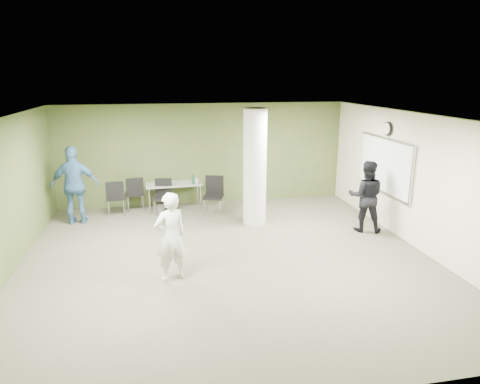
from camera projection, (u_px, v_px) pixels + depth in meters
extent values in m
plane|color=#4B4C3C|center=(228.00, 258.00, 8.52)|extent=(8.00, 8.00, 0.00)
plane|color=white|center=(227.00, 117.00, 7.79)|extent=(8.00, 8.00, 0.00)
cube|color=#57602D|center=(204.00, 154.00, 11.94)|extent=(8.00, 2.80, 0.02)
cube|color=#57602D|center=(0.00, 202.00, 7.41)|extent=(0.02, 8.00, 2.80)
cube|color=beige|center=(417.00, 181.00, 8.90)|extent=(0.02, 8.00, 2.80)
cylinder|color=silver|center=(255.00, 167.00, 10.24)|extent=(0.56, 0.56, 2.80)
cube|color=silver|center=(384.00, 165.00, 10.00)|extent=(0.04, 2.30, 1.30)
cube|color=white|center=(383.00, 165.00, 9.99)|extent=(0.02, 2.20, 1.20)
cylinder|color=black|center=(388.00, 129.00, 9.77)|extent=(0.05, 0.32, 0.32)
cylinder|color=white|center=(387.00, 129.00, 9.77)|extent=(0.02, 0.26, 0.26)
cube|color=gray|center=(174.00, 184.00, 11.54)|extent=(1.53, 0.74, 0.04)
cylinder|color=silver|center=(150.00, 201.00, 11.23)|extent=(0.04, 0.04, 0.68)
cylinder|color=silver|center=(201.00, 198.00, 11.55)|extent=(0.04, 0.04, 0.68)
cylinder|color=silver|center=(149.00, 196.00, 11.72)|extent=(0.04, 0.04, 0.68)
cylinder|color=silver|center=(198.00, 193.00, 12.04)|extent=(0.04, 0.04, 0.68)
cylinder|color=#174727|center=(193.00, 179.00, 11.45)|extent=(0.07, 0.07, 0.25)
cylinder|color=#B2B2B7|center=(197.00, 181.00, 11.41)|extent=(0.06, 0.06, 0.18)
cylinder|color=#4C4C4C|center=(160.00, 209.00, 11.21)|extent=(0.26, 0.26, 0.30)
cube|color=black|center=(116.00, 198.00, 11.12)|extent=(0.49, 0.49, 0.05)
cube|color=black|center=(115.00, 190.00, 10.85)|extent=(0.44, 0.07, 0.45)
cylinder|color=silver|center=(124.00, 204.00, 11.41)|extent=(0.02, 0.02, 0.43)
cylinder|color=silver|center=(109.00, 205.00, 11.31)|extent=(0.02, 0.02, 0.43)
cylinder|color=silver|center=(124.00, 208.00, 11.05)|extent=(0.02, 0.02, 0.43)
cylinder|color=silver|center=(109.00, 209.00, 10.95)|extent=(0.02, 0.02, 0.43)
cube|color=black|center=(135.00, 194.00, 11.50)|extent=(0.53, 0.53, 0.05)
cube|color=black|center=(135.00, 186.00, 11.24)|extent=(0.44, 0.11, 0.45)
cylinder|color=silver|center=(141.00, 200.00, 11.80)|extent=(0.02, 0.02, 0.43)
cylinder|color=silver|center=(127.00, 201.00, 11.68)|extent=(0.02, 0.02, 0.43)
cylinder|color=silver|center=(143.00, 203.00, 11.45)|extent=(0.02, 0.02, 0.43)
cylinder|color=silver|center=(129.00, 205.00, 11.33)|extent=(0.02, 0.02, 0.43)
cube|color=black|center=(163.00, 198.00, 11.12)|extent=(0.53, 0.53, 0.05)
cube|color=black|center=(163.00, 187.00, 11.25)|extent=(0.44, 0.11, 0.45)
cylinder|color=silver|center=(155.00, 209.00, 10.99)|extent=(0.02, 0.02, 0.43)
cylinder|color=silver|center=(170.00, 209.00, 11.00)|extent=(0.02, 0.02, 0.43)
cylinder|color=silver|center=(157.00, 204.00, 11.35)|extent=(0.02, 0.02, 0.43)
cylinder|color=silver|center=(171.00, 204.00, 11.37)|extent=(0.02, 0.02, 0.43)
cube|color=black|center=(213.00, 197.00, 11.08)|extent=(0.62, 0.62, 0.05)
cube|color=black|center=(215.00, 185.00, 11.22)|extent=(0.47, 0.18, 0.49)
cylinder|color=silver|center=(204.00, 208.00, 10.97)|extent=(0.02, 0.02, 0.47)
cylinder|color=silver|center=(220.00, 209.00, 10.92)|extent=(0.02, 0.02, 0.47)
cylinder|color=silver|center=(207.00, 204.00, 11.36)|extent=(0.02, 0.02, 0.47)
cylinder|color=silver|center=(222.00, 204.00, 11.32)|extent=(0.02, 0.02, 0.47)
imported|color=silver|center=(171.00, 237.00, 7.45)|extent=(0.69, 0.59, 1.61)
imported|color=black|center=(366.00, 196.00, 9.86)|extent=(0.99, 0.89, 1.67)
imported|color=#3C6896|center=(75.00, 185.00, 10.34)|extent=(1.13, 0.48, 1.92)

